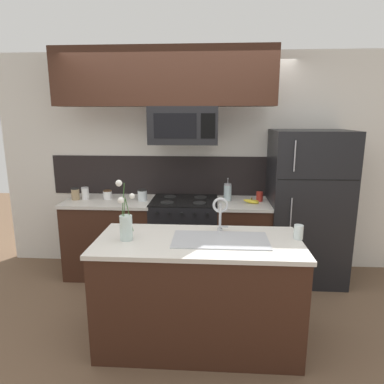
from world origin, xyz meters
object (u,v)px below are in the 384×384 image
(refrigerator, at_px, (306,207))
(storage_jar_short, at_px, (108,195))
(sink_faucet, at_px, (220,210))
(storage_jar_tall, at_px, (75,194))
(banana_bunch, at_px, (251,201))
(spare_glass, at_px, (298,232))
(stove_range, at_px, (185,238))
(storage_jar_medium, at_px, (85,193))
(coffee_tin, at_px, (259,196))
(microwave, at_px, (184,125))
(flower_vase, at_px, (126,225))
(french_press, at_px, (228,192))
(storage_jar_squat, at_px, (142,195))

(refrigerator, xyz_separation_m, storage_jar_short, (-2.31, 0.02, 0.10))
(sink_faucet, bearing_deg, storage_jar_tall, 148.15)
(banana_bunch, bearing_deg, spare_glass, -77.18)
(stove_range, xyz_separation_m, banana_bunch, (0.76, -0.06, 0.47))
(storage_jar_tall, height_order, storage_jar_medium, storage_jar_medium)
(coffee_tin, bearing_deg, banana_bunch, -133.12)
(microwave, relative_size, flower_vase, 1.53)
(storage_jar_tall, relative_size, coffee_tin, 1.27)
(microwave, bearing_deg, banana_bunch, -2.93)
(storage_jar_short, distance_m, banana_bunch, 1.68)
(banana_bunch, height_order, flower_vase, flower_vase)
(french_press, bearing_deg, storage_jar_tall, -177.64)
(storage_jar_medium, bearing_deg, coffee_tin, 0.91)
(refrigerator, bearing_deg, coffee_tin, 176.75)
(banana_bunch, bearing_deg, storage_jar_tall, 178.69)
(refrigerator, relative_size, storage_jar_short, 16.32)
(refrigerator, distance_m, french_press, 0.91)
(refrigerator, distance_m, banana_bunch, 0.64)
(stove_range, distance_m, refrigerator, 1.45)
(storage_jar_short, bearing_deg, storage_jar_medium, -175.76)
(french_press, relative_size, spare_glass, 2.31)
(refrigerator, xyz_separation_m, storage_jar_medium, (-2.57, -0.00, 0.12))
(spare_glass, bearing_deg, microwave, 131.30)
(storage_jar_tall, relative_size, french_press, 0.52)
(stove_range, bearing_deg, banana_bunch, -4.50)
(banana_bunch, height_order, spare_glass, spare_glass)
(stove_range, relative_size, storage_jar_medium, 6.52)
(french_press, height_order, sink_faucet, sink_faucet)
(refrigerator, xyz_separation_m, banana_bunch, (-0.63, -0.08, 0.07))
(storage_jar_squat, xyz_separation_m, flower_vase, (0.13, -1.27, 0.06))
(storage_jar_medium, xyz_separation_m, storage_jar_squat, (0.69, -0.03, -0.00))
(refrigerator, distance_m, flower_vase, 2.19)
(coffee_tin, xyz_separation_m, spare_glass, (0.15, -1.23, 0.00))
(microwave, relative_size, storage_jar_short, 7.06)
(refrigerator, height_order, french_press, refrigerator)
(banana_bunch, relative_size, sink_faucet, 0.62)
(storage_jar_tall, relative_size, storage_jar_short, 1.32)
(microwave, bearing_deg, stove_range, 90.16)
(stove_range, distance_m, storage_jar_short, 1.04)
(microwave, xyz_separation_m, french_press, (0.50, 0.08, -0.76))
(coffee_tin, bearing_deg, storage_jar_squat, -177.35)
(stove_range, relative_size, microwave, 1.25)
(banana_bunch, distance_m, french_press, 0.30)
(banana_bunch, bearing_deg, storage_jar_squat, 177.82)
(storage_jar_short, relative_size, french_press, 0.40)
(refrigerator, height_order, storage_jar_short, refrigerator)
(storage_jar_short, height_order, storage_jar_squat, storage_jar_squat)
(storage_jar_short, xyz_separation_m, spare_glass, (1.93, -1.21, 0.01))
(storage_jar_short, relative_size, banana_bunch, 0.56)
(banana_bunch, distance_m, coffee_tin, 0.15)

